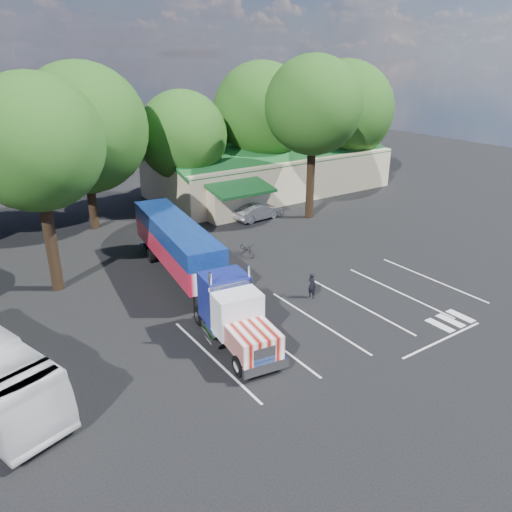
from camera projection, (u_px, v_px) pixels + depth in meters
ground at (255, 282)px, 31.46m from camera, size 120.00×120.00×0.00m
event_hall at (268, 170)px, 51.44m from camera, size 24.20×14.12×5.55m
tree_row_c at (83, 129)px, 38.26m from camera, size 10.00×10.00×13.05m
tree_row_d at (182, 136)px, 44.49m from camera, size 8.00×8.00×10.60m
tree_row_e at (262, 112)px, 48.99m from camera, size 9.60×9.60×12.90m
tree_row_f at (345, 110)px, 53.39m from camera, size 10.40×10.40×13.00m
tree_near_left at (35, 144)px, 27.28m from camera, size 7.60×7.60×12.65m
tree_near_right at (313, 106)px, 40.41m from camera, size 8.00×8.00×13.50m
semi_truck at (189, 257)px, 29.57m from camera, size 4.73×18.44×3.84m
woman at (312, 285)px, 29.22m from camera, size 0.45×0.62×1.57m
bicycle at (247, 249)px, 35.48m from camera, size 0.76×1.92×0.99m
silver_sedan at (258, 212)px, 43.11m from camera, size 4.48×1.95×1.43m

